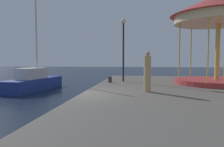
{
  "coord_description": "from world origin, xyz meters",
  "views": [
    {
      "loc": [
        2.73,
        -9.79,
        2.37
      ],
      "look_at": [
        0.7,
        5.47,
        1.37
      ],
      "focal_mm": 34.37,
      "sensor_mm": 36.0,
      "label": 1
    }
  ],
  "objects_px": {
    "carousel": "(219,17)",
    "bollard_south": "(110,80)",
    "person_near_carousel": "(147,73)",
    "sailboat_blue": "(34,81)",
    "lamp_post_mid_promenade": "(123,39)"
  },
  "relations": [
    {
      "from": "carousel",
      "to": "lamp_post_mid_promenade",
      "type": "xyz_separation_m",
      "value": [
        -6.09,
        0.89,
        -1.23
      ]
    },
    {
      "from": "carousel",
      "to": "sailboat_blue",
      "type": "bearing_deg",
      "value": 174.44
    },
    {
      "from": "carousel",
      "to": "person_near_carousel",
      "type": "bearing_deg",
      "value": -138.98
    },
    {
      "from": "bollard_south",
      "to": "person_near_carousel",
      "type": "xyz_separation_m",
      "value": [
        2.41,
        -4.0,
        0.73
      ]
    },
    {
      "from": "sailboat_blue",
      "to": "bollard_south",
      "type": "relative_size",
      "value": 19.14
    },
    {
      "from": "person_near_carousel",
      "to": "lamp_post_mid_promenade",
      "type": "bearing_deg",
      "value": 107.92
    },
    {
      "from": "lamp_post_mid_promenade",
      "to": "bollard_south",
      "type": "distance_m",
      "value": 3.09
    },
    {
      "from": "lamp_post_mid_promenade",
      "to": "bollard_south",
      "type": "relative_size",
      "value": 11.22
    },
    {
      "from": "carousel",
      "to": "bollard_south",
      "type": "height_order",
      "value": "carousel"
    },
    {
      "from": "bollard_south",
      "to": "carousel",
      "type": "bearing_deg",
      "value": -0.48
    },
    {
      "from": "person_near_carousel",
      "to": "bollard_south",
      "type": "bearing_deg",
      "value": 121.07
    },
    {
      "from": "person_near_carousel",
      "to": "carousel",
      "type": "bearing_deg",
      "value": 41.02
    },
    {
      "from": "carousel",
      "to": "lamp_post_mid_promenade",
      "type": "distance_m",
      "value": 6.27
    },
    {
      "from": "lamp_post_mid_promenade",
      "to": "bollard_south",
      "type": "bearing_deg",
      "value": -135.55
    },
    {
      "from": "lamp_post_mid_promenade",
      "to": "sailboat_blue",
      "type": "bearing_deg",
      "value": 176.83
    }
  ]
}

